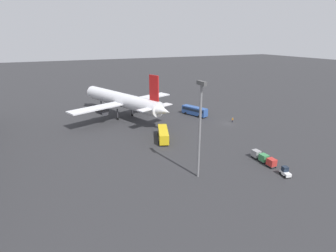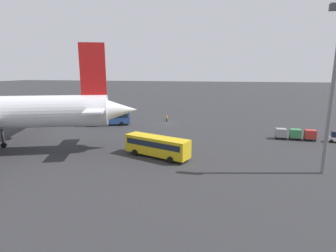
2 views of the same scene
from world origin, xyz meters
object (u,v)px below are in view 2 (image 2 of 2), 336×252
(shuttle_bus_far, at_px, (157,145))
(shuttle_bus_near, at_px, (108,117))
(cargo_cart_grey, at_px, (281,133))
(cargo_cart_red, at_px, (310,134))
(cargo_cart_green, at_px, (295,134))
(worker_person, at_px, (167,118))
(baggage_tug, at_px, (336,137))

(shuttle_bus_far, bearing_deg, shuttle_bus_near, -29.17)
(shuttle_bus_near, distance_m, cargo_cart_grey, 39.53)
(shuttle_bus_near, relative_size, cargo_cart_red, 5.28)
(shuttle_bus_near, height_order, shuttle_bus_far, shuttle_bus_near)
(cargo_cart_red, bearing_deg, cargo_cart_green, -2.56)
(cargo_cart_green, relative_size, cargo_cart_grey, 1.00)
(shuttle_bus_near, height_order, cargo_cart_red, shuttle_bus_near)
(worker_person, bearing_deg, cargo_cart_green, 155.82)
(worker_person, relative_size, cargo_cart_red, 0.84)
(shuttle_bus_near, relative_size, baggage_tug, 4.15)
(shuttle_bus_near, xyz_separation_m, cargo_cart_grey, (-39.21, 4.89, -0.83))
(shuttle_bus_near, bearing_deg, shuttle_bus_far, 108.77)
(worker_person, relative_size, cargo_cart_green, 0.84)
(shuttle_bus_far, bearing_deg, cargo_cart_grey, -122.19)
(cargo_cart_red, distance_m, cargo_cart_green, 2.63)
(shuttle_bus_near, distance_m, shuttle_bus_far, 27.98)
(worker_person, xyz_separation_m, cargo_cart_grey, (-26.09, 12.87, 0.32))
(cargo_cart_red, relative_size, cargo_cart_grey, 1.00)
(shuttle_bus_near, relative_size, cargo_cart_green, 5.28)
(shuttle_bus_far, relative_size, worker_person, 6.27)
(shuttle_bus_near, bearing_deg, cargo_cart_red, 151.42)
(cargo_cart_red, xyz_separation_m, cargo_cart_green, (2.63, -0.12, 0.00))
(shuttle_bus_near, relative_size, cargo_cart_grey, 5.28)
(worker_person, relative_size, cargo_cart_grey, 0.84)
(shuttle_bus_far, height_order, cargo_cart_grey, shuttle_bus_far)
(shuttle_bus_far, xyz_separation_m, worker_person, (5.19, -29.13, -1.04))
(cargo_cart_red, bearing_deg, baggage_tug, 175.80)
(baggage_tug, xyz_separation_m, cargo_cart_red, (4.35, -0.32, 0.25))
(shuttle_bus_near, bearing_deg, cargo_cart_green, 151.18)
(cargo_cart_green, bearing_deg, baggage_tug, 176.42)
(shuttle_bus_near, height_order, worker_person, shuttle_bus_near)
(cargo_cart_red, distance_m, cargo_cart_grey, 5.25)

